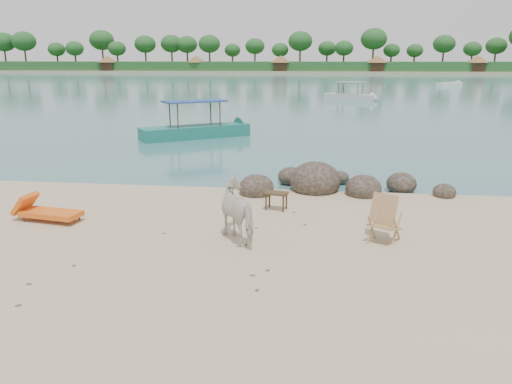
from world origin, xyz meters
TOP-DOWN VIEW (x-y plane):
  - water at (0.00, 90.00)m, footprint 400.00×400.00m
  - far_shore at (0.00, 170.00)m, footprint 420.00×90.00m
  - far_scenery at (0.03, 136.70)m, footprint 420.00×18.00m
  - boulders at (2.35, 6.09)m, footprint 6.24×2.78m
  - cow at (0.48, 1.61)m, footprint 1.48×1.67m
  - side_table at (1.05, 3.89)m, footprint 0.65×0.50m
  - lounge_chair at (-4.30, 2.29)m, footprint 1.91×0.93m
  - deck_chair at (3.55, 1.82)m, footprint 0.89×0.91m
  - boat_near at (-4.11, 16.15)m, footprint 5.93×4.74m
  - boat_mid at (5.15, 41.78)m, footprint 5.70×4.02m
  - boat_far at (21.16, 69.37)m, footprint 4.80×4.40m
  - dead_leaves at (-0.55, 0.34)m, footprint 6.11×6.24m

SIDE VIEW (x-z plane):
  - water at x=0.00m, z-range 0.00..0.00m
  - far_shore at x=0.00m, z-range -0.70..0.70m
  - dead_leaves at x=-0.55m, z-range 0.00..0.00m
  - boulders at x=2.35m, z-range -0.36..0.79m
  - side_table at x=1.05m, z-range 0.00..0.47m
  - lounge_chair at x=-4.30m, z-range 0.00..0.55m
  - boat_far at x=21.16m, z-range 0.00..0.62m
  - deck_chair at x=3.55m, z-range 0.00..0.98m
  - cow at x=0.48m, z-range 0.00..1.31m
  - boat_mid at x=5.15m, z-range 0.00..2.84m
  - boat_near at x=-4.11m, z-range 0.00..3.05m
  - far_scenery at x=0.03m, z-range -1.61..7.89m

